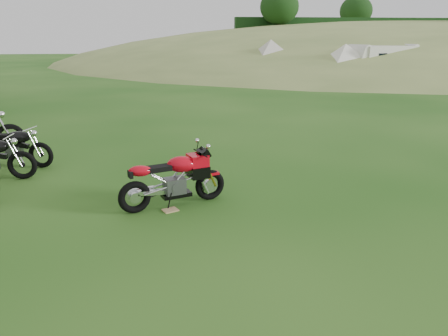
{
  "coord_description": "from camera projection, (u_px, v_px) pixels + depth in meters",
  "views": [
    {
      "loc": [
        -0.83,
        -5.65,
        2.7
      ],
      "look_at": [
        -0.07,
        0.4,
        0.82
      ],
      "focal_mm": 35.0,
      "sensor_mm": 36.0,
      "label": 1
    }
  ],
  "objects": [
    {
      "name": "vintage_moto_c",
      "position": [
        13.0,
        146.0,
        9.14
      ],
      "size": [
        1.75,
        0.85,
        0.9
      ],
      "primitive_type": null,
      "rotation": [
        0.0,
        0.0,
        -0.28
      ],
      "color": "black",
      "rests_on": "ground"
    },
    {
      "name": "caravan",
      "position": [
        382.0,
        63.0,
        25.87
      ],
      "size": [
        4.8,
        3.14,
        2.07
      ],
      "primitive_type": null,
      "rotation": [
        0.0,
        0.0,
        0.29
      ],
      "color": "silver",
      "rests_on": "ground"
    },
    {
      "name": "tent_mid",
      "position": [
        270.0,
        58.0,
        27.56
      ],
      "size": [
        3.33,
        3.33,
        2.47
      ],
      "primitive_type": null,
      "rotation": [
        0.0,
        0.0,
        0.19
      ],
      "color": "beige",
      "rests_on": "ground"
    },
    {
      "name": "ground",
      "position": [
        232.0,
        231.0,
        6.25
      ],
      "size": [
        120.0,
        120.0,
        0.0
      ],
      "primitive_type": "plane",
      "color": "#16490F",
      "rests_on": "ground"
    },
    {
      "name": "tent_right",
      "position": [
        345.0,
        62.0,
        25.0
      ],
      "size": [
        3.04,
        3.04,
        2.33
      ],
      "primitive_type": null,
      "rotation": [
        0.0,
        0.0,
        0.14
      ],
      "color": "white",
      "rests_on": "ground"
    },
    {
      "name": "hedgerow",
      "position": [
        400.0,
        60.0,
        47.02
      ],
      "size": [
        36.0,
        1.2,
        8.6
      ],
      "primitive_type": null,
      "color": "black",
      "rests_on": "ground"
    },
    {
      "name": "sport_motorcycle",
      "position": [
        173.0,
        176.0,
        7.01
      ],
      "size": [
        1.77,
        0.98,
        1.04
      ],
      "primitive_type": null,
      "rotation": [
        0.0,
        0.0,
        0.34
      ],
      "color": "red",
      "rests_on": "ground"
    },
    {
      "name": "plywood_board",
      "position": [
        170.0,
        210.0,
        6.95
      ],
      "size": [
        0.29,
        0.27,
        0.02
      ],
      "primitive_type": "cube",
      "rotation": [
        0.0,
        0.0,
        0.45
      ],
      "color": "tan",
      "rests_on": "ground"
    },
    {
      "name": "hillside",
      "position": [
        400.0,
        60.0,
        47.02
      ],
      "size": [
        80.0,
        64.0,
        8.0
      ],
      "primitive_type": "ellipsoid",
      "color": "olive",
      "rests_on": "ground"
    }
  ]
}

